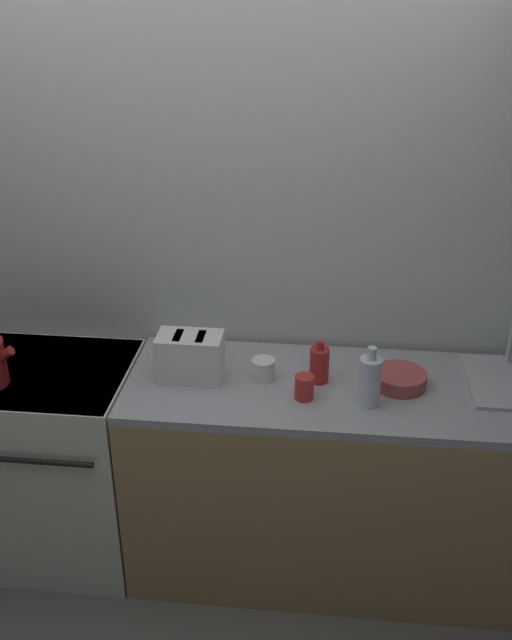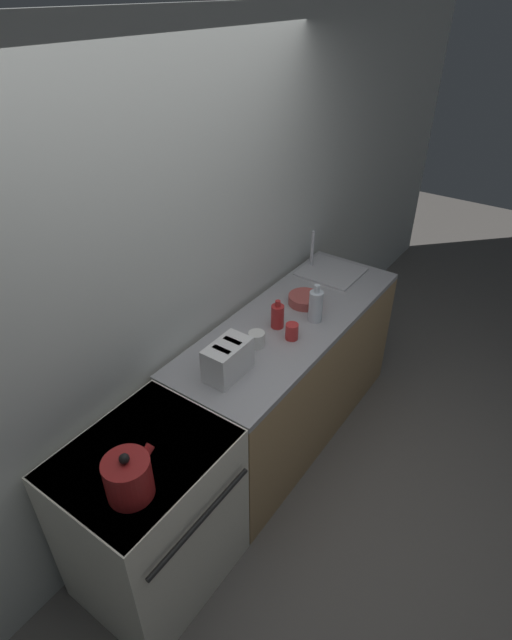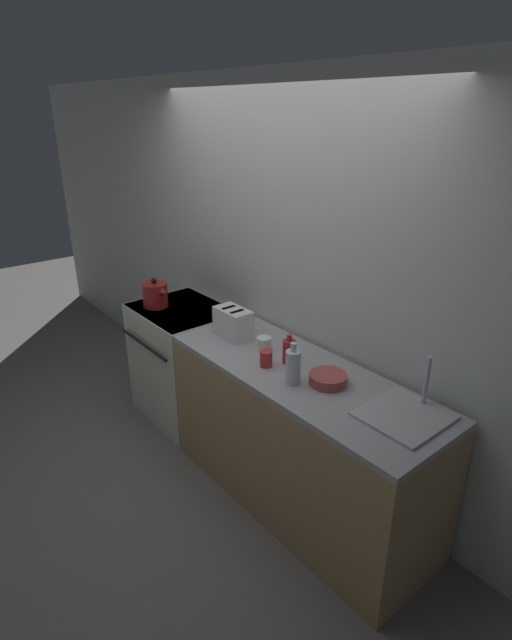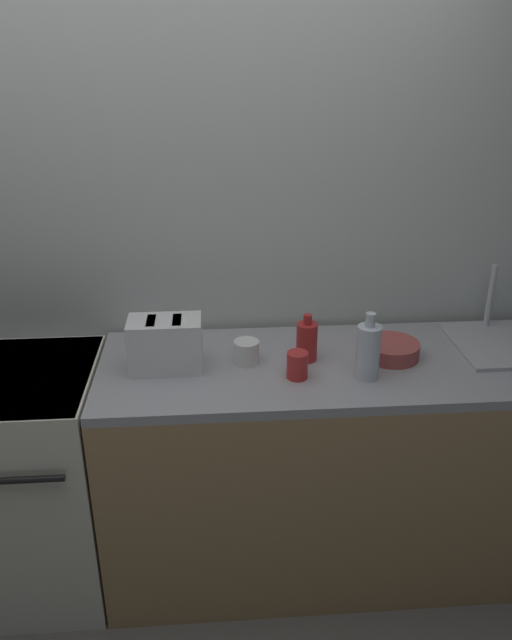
# 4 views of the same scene
# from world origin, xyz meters

# --- Properties ---
(ground_plane) EXTENTS (12.00, 12.00, 0.00)m
(ground_plane) POSITION_xyz_m (0.00, 0.00, 0.00)
(ground_plane) COLOR slate
(wall_back) EXTENTS (8.00, 0.05, 2.60)m
(wall_back) POSITION_xyz_m (0.00, 0.70, 1.30)
(wall_back) COLOR silver
(wall_back) RESTS_ON ground_plane
(stove) EXTENTS (0.77, 0.66, 0.94)m
(stove) POSITION_xyz_m (-0.66, 0.31, 0.48)
(stove) COLOR silver
(stove) RESTS_ON ground_plane
(counter_block) EXTENTS (1.82, 0.65, 0.94)m
(counter_block) POSITION_xyz_m (0.65, 0.32, 0.47)
(counter_block) COLOR tan
(counter_block) RESTS_ON ground_plane
(toaster) EXTENTS (0.26, 0.15, 0.19)m
(toaster) POSITION_xyz_m (-0.01, 0.32, 1.04)
(toaster) COLOR white
(toaster) RESTS_ON counter_block
(sink_tray) EXTENTS (0.38, 0.41, 0.28)m
(sink_tray) POSITION_xyz_m (1.30, 0.42, 0.96)
(sink_tray) COLOR #B7B7BC
(sink_tray) RESTS_ON counter_block
(bottle_clear) EXTENTS (0.09, 0.09, 0.25)m
(bottle_clear) POSITION_xyz_m (0.71, 0.20, 1.04)
(bottle_clear) COLOR silver
(bottle_clear) RESTS_ON counter_block
(bottle_red) EXTENTS (0.08, 0.08, 0.18)m
(bottle_red) POSITION_xyz_m (0.51, 0.35, 1.02)
(bottle_red) COLOR #B72828
(bottle_red) RESTS_ON counter_block
(cup_white) EXTENTS (0.09, 0.09, 0.09)m
(cup_white) POSITION_xyz_m (0.29, 0.35, 0.98)
(cup_white) COLOR white
(cup_white) RESTS_ON counter_block
(cup_red) EXTENTS (0.08, 0.08, 0.10)m
(cup_red) POSITION_xyz_m (0.46, 0.22, 0.99)
(cup_red) COLOR red
(cup_red) RESTS_ON counter_block
(bowl) EXTENTS (0.21, 0.21, 0.06)m
(bowl) POSITION_xyz_m (0.84, 0.35, 0.97)
(bowl) COLOR #B24C47
(bowl) RESTS_ON counter_block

